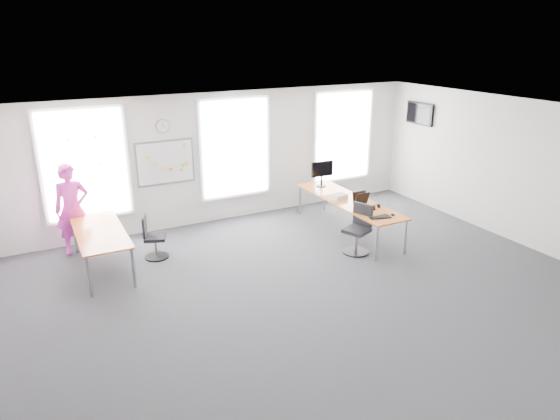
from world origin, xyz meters
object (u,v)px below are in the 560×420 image
chair_left (153,239)px  keyboard (380,217)px  chair_right (358,232)px  headphones (376,207)px  desk_left (100,234)px  person (72,209)px  desk_right (348,202)px  monitor (322,171)px

chair_left → keyboard: 4.52m
chair_right → headphones: bearing=88.5°
desk_left → chair_left: 1.02m
chair_left → person: bearing=71.2°
chair_left → person: person is taller
desk_right → headphones: bearing=-76.2°
monitor → keyboard: bearing=-88.5°
desk_left → headphones: (5.34, -1.35, 0.10)m
monitor → chair_right: bearing=-97.6°
desk_left → headphones: 5.50m
chair_right → chair_left: bearing=-135.9°
chair_left → headphones: chair_left is taller
chair_left → monitor: bearing=-64.7°
desk_right → person: 5.74m
headphones → chair_left: bearing=158.4°
desk_right → person: size_ratio=1.70×
person → monitor: bearing=-5.2°
person → desk_left: bearing=-72.1°
chair_right → headphones: 0.74m
desk_right → desk_left: size_ratio=1.48×
desk_left → chair_right: chair_right is taller
desk_left → chair_right: 5.00m
chair_right → monitor: monitor is taller
keyboard → person: bearing=168.9°
chair_left → monitor: monitor is taller
keyboard → chair_right: bearing=160.6°
keyboard → monitor: size_ratio=0.71×
desk_left → headphones: headphones is taller
desk_right → chair_right: bearing=-113.3°
headphones → person: bearing=153.2°
desk_right → headphones: 0.77m
chair_right → chair_left: chair_right is taller
desk_right → monitor: 1.21m
desk_left → person: bearing=107.5°
desk_right → chair_right: 1.10m
desk_right → keyboard: keyboard is taller
chair_left → chair_right: bearing=-94.6°
chair_left → headphones: (4.37, -1.41, 0.42)m
chair_left → headphones: 4.61m
desk_left → chair_right: bearing=-18.5°
monitor → headphones: bearing=-80.8°
desk_left → headphones: bearing=-14.2°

